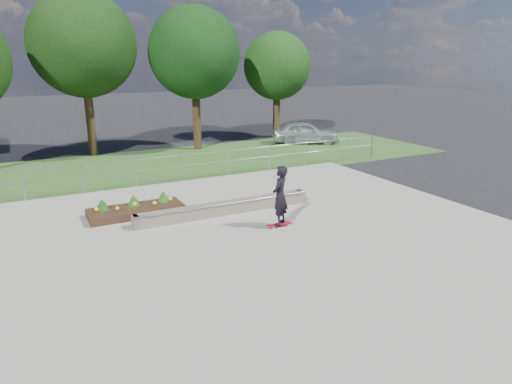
# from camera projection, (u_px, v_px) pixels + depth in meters

# --- Properties ---
(ground) EXTENTS (120.00, 120.00, 0.00)m
(ground) POSITION_uv_depth(u_px,v_px,m) (275.00, 244.00, 12.63)
(ground) COLOR black
(ground) RESTS_ON ground
(grass_verge) EXTENTS (30.00, 8.00, 0.02)m
(grass_verge) POSITION_uv_depth(u_px,v_px,m) (161.00, 165.00, 21.98)
(grass_verge) COLOR #2D5120
(grass_verge) RESTS_ON ground
(concrete_slab) EXTENTS (15.00, 15.00, 0.06)m
(concrete_slab) POSITION_uv_depth(u_px,v_px,m) (275.00, 243.00, 12.62)
(concrete_slab) COLOR gray
(concrete_slab) RESTS_ON ground
(fence) EXTENTS (20.06, 0.06, 1.20)m
(fence) POSITION_uv_depth(u_px,v_px,m) (184.00, 164.00, 18.79)
(fence) COLOR gray
(fence) RESTS_ON ground
(tree_mid_left) EXTENTS (5.25, 5.25, 8.25)m
(tree_mid_left) POSITION_uv_depth(u_px,v_px,m) (83.00, 45.00, 22.70)
(tree_mid_left) COLOR #372416
(tree_mid_left) RESTS_ON ground
(tree_mid_right) EXTENTS (4.90, 4.90, 7.70)m
(tree_mid_right) POSITION_uv_depth(u_px,v_px,m) (194.00, 53.00, 24.39)
(tree_mid_right) COLOR black
(tree_mid_right) RESTS_ON ground
(tree_far_right) EXTENTS (4.20, 4.20, 6.60)m
(tree_far_right) POSITION_uv_depth(u_px,v_px,m) (277.00, 66.00, 28.55)
(tree_far_right) COLOR #2F2213
(tree_far_right) RESTS_ON ground
(grind_ledge) EXTENTS (6.00, 0.44, 0.43)m
(grind_ledge) POSITION_uv_depth(u_px,v_px,m) (225.00, 208.00, 14.88)
(grind_ledge) COLOR brown
(grind_ledge) RESTS_ON concrete_slab
(planter_bed) EXTENTS (3.00, 1.20, 0.61)m
(planter_bed) POSITION_uv_depth(u_px,v_px,m) (136.00, 209.00, 14.86)
(planter_bed) COLOR black
(planter_bed) RESTS_ON concrete_slab
(skateboarder) EXTENTS (0.80, 0.74, 1.88)m
(skateboarder) POSITION_uv_depth(u_px,v_px,m) (280.00, 196.00, 13.54)
(skateboarder) COLOR white
(skateboarder) RESTS_ON concrete_slab
(parked_car) EXTENTS (4.19, 3.21, 1.33)m
(parked_car) POSITION_uv_depth(u_px,v_px,m) (305.00, 132.00, 27.46)
(parked_car) COLOR #ACB1B6
(parked_car) RESTS_ON ground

